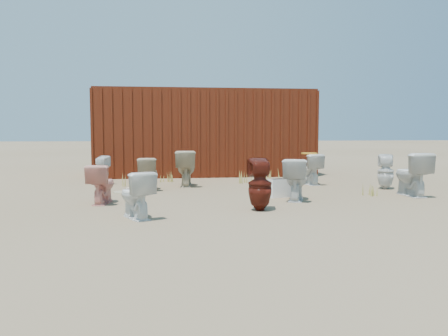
{
  "coord_description": "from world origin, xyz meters",
  "views": [
    {
      "loc": [
        -1.02,
        -7.58,
        1.24
      ],
      "look_at": [
        0.0,
        0.6,
        0.55
      ],
      "focal_mm": 35.0,
      "sensor_mm": 36.0,
      "label": 1
    }
  ],
  "objects": [
    {
      "name": "weed_clump_d",
      "position": [
        -1.1,
        3.22,
        0.12
      ],
      "size": [
        0.3,
        0.3,
        0.24
      ],
      "primitive_type": "cone",
      "color": "#A49941",
      "rests_on": "ground"
    },
    {
      "name": "loose_tank",
      "position": [
        1.08,
        0.43,
        0.17
      ],
      "size": [
        0.54,
        0.33,
        0.35
      ],
      "primitive_type": "cube",
      "rotation": [
        0.0,
        0.0,
        0.29
      ],
      "color": "white",
      "rests_on": "ground"
    },
    {
      "name": "weed_clump_f",
      "position": [
        2.84,
        0.4,
        0.12
      ],
      "size": [
        0.28,
        0.28,
        0.23
      ],
      "primitive_type": "cone",
      "color": "#A49941",
      "rests_on": "ground"
    },
    {
      "name": "yellow_lid",
      "position": [
        2.22,
        2.26,
        0.73
      ],
      "size": [
        0.36,
        0.46,
        0.02
      ],
      "primitive_type": "ellipsoid",
      "color": "gold",
      "rests_on": "toilet_back_yellowlid"
    },
    {
      "name": "toilet_back_beige_left",
      "position": [
        -1.47,
        1.77,
        0.35
      ],
      "size": [
        0.44,
        0.71,
        0.7
      ],
      "primitive_type": "imported",
      "rotation": [
        0.0,
        0.0,
        3.07
      ],
      "color": "#BEAB8B",
      "rests_on": "ground"
    },
    {
      "name": "shipping_container",
      "position": [
        0.0,
        5.2,
        1.2
      ],
      "size": [
        6.0,
        2.4,
        2.4
      ],
      "primitive_type": "cube",
      "color": "#4F150D",
      "rests_on": "ground"
    },
    {
      "name": "toilet_back_yellowlid",
      "position": [
        2.22,
        2.26,
        0.36
      ],
      "size": [
        0.56,
        0.78,
        0.72
      ],
      "primitive_type": "imported",
      "rotation": [
        0.0,
        0.0,
        3.39
      ],
      "color": "white",
      "rests_on": "ground"
    },
    {
      "name": "ground",
      "position": [
        0.0,
        0.0,
        0.0
      ],
      "size": [
        100.0,
        100.0,
        0.0
      ],
      "primitive_type": "plane",
      "color": "brown",
      "rests_on": "ground"
    },
    {
      "name": "weed_clump_e",
      "position": [
        1.66,
        3.5,
        0.13
      ],
      "size": [
        0.34,
        0.34,
        0.27
      ],
      "primitive_type": "cone",
      "color": "#A49941",
      "rests_on": "ground"
    },
    {
      "name": "toilet_front_maroon",
      "position": [
        0.38,
        -0.91,
        0.41
      ],
      "size": [
        0.38,
        0.38,
        0.83
      ],
      "primitive_type": "imported",
      "rotation": [
        0.0,
        0.0,
        3.13
      ],
      "color": "#53170E",
      "rests_on": "ground"
    },
    {
      "name": "toilet_front_c",
      "position": [
        1.23,
        0.02,
        0.38
      ],
      "size": [
        0.66,
        0.85,
        0.76
      ],
      "primitive_type": "imported",
      "rotation": [
        0.0,
        0.0,
        2.77
      ],
      "color": "silver",
      "rests_on": "ground"
    },
    {
      "name": "toilet_front_pink",
      "position": [
        -2.19,
        0.08,
        0.34
      ],
      "size": [
        0.48,
        0.72,
        0.68
      ],
      "primitive_type": "imported",
      "rotation": [
        0.0,
        0.0,
        2.98
      ],
      "color": "#ED9788",
      "rests_on": "ground"
    },
    {
      "name": "loose_lid_near",
      "position": [
        -1.78,
        1.96,
        0.01
      ],
      "size": [
        0.42,
        0.52,
        0.02
      ],
      "primitive_type": "ellipsoid",
      "rotation": [
        0.0,
        0.0,
        0.08
      ],
      "color": "beige",
      "rests_on": "ground"
    },
    {
      "name": "loose_lid_far",
      "position": [
        -1.96,
        1.36,
        0.01
      ],
      "size": [
        0.58,
        0.59,
        0.02
      ],
      "primitive_type": "ellipsoid",
      "rotation": [
        0.0,
        0.0,
        0.76
      ],
      "color": "#BDB289",
      "rests_on": "ground"
    },
    {
      "name": "toilet_back_a",
      "position": [
        -2.58,
        2.77,
        0.34
      ],
      "size": [
        0.41,
        0.41,
        0.68
      ],
      "primitive_type": "imported",
      "rotation": [
        0.0,
        0.0,
        2.73
      ],
      "color": "silver",
      "rests_on": "ground"
    },
    {
      "name": "toilet_back_e",
      "position": [
        3.6,
        1.28,
        0.37
      ],
      "size": [
        0.45,
        0.45,
        0.75
      ],
      "primitive_type": "imported",
      "rotation": [
        0.0,
        0.0,
        2.73
      ],
      "color": "silver",
      "rests_on": "ground"
    },
    {
      "name": "weed_clump_a",
      "position": [
        -1.92,
        2.5,
        0.15
      ],
      "size": [
        0.36,
        0.36,
        0.3
      ],
      "primitive_type": "cone",
      "color": "#A49941",
      "rests_on": "ground"
    },
    {
      "name": "toilet_front_a",
      "position": [
        -1.51,
        -1.31,
        0.34
      ],
      "size": [
        0.64,
        0.77,
        0.68
      ],
      "primitive_type": "imported",
      "rotation": [
        0.0,
        0.0,
        3.61
      ],
      "color": "white",
      "rests_on": "ground"
    },
    {
      "name": "toilet_back_beige_right",
      "position": [
        -0.66,
        2.32,
        0.41
      ],
      "size": [
        0.5,
        0.83,
        0.82
      ],
      "primitive_type": "imported",
      "rotation": [
        0.0,
        0.0,
        3.08
      ],
      "color": "#C2B28E",
      "rests_on": "ground"
    },
    {
      "name": "weed_clump_c",
      "position": [
        2.48,
        2.81,
        0.15
      ],
      "size": [
        0.36,
        0.36,
        0.31
      ],
      "primitive_type": "cone",
      "color": "#A49941",
      "rests_on": "ground"
    },
    {
      "name": "toilet_front_e",
      "position": [
        3.6,
        0.28,
        0.42
      ],
      "size": [
        0.49,
        0.84,
        0.84
      ],
      "primitive_type": "imported",
      "rotation": [
        0.0,
        0.0,
        3.17
      ],
      "color": "silver",
      "rests_on": "ground"
    },
    {
      "name": "weed_clump_b",
      "position": [
        0.77,
        2.67,
        0.15
      ],
      "size": [
        0.32,
        0.32,
        0.3
      ],
      "primitive_type": "cone",
      "color": "#A49941",
      "rests_on": "ground"
    }
  ]
}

